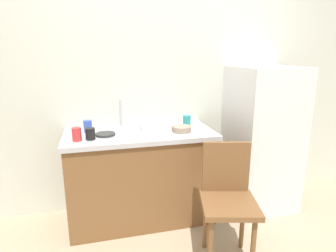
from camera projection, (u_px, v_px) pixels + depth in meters
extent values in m
cube|color=silver|center=(161.00, 81.00, 2.89)|extent=(4.80, 0.10, 2.53)
cube|color=brown|center=(141.00, 178.00, 2.70)|extent=(1.29, 0.60, 0.81)
cube|color=#B7B7BC|center=(140.00, 134.00, 2.60)|extent=(1.33, 0.64, 0.04)
cylinder|color=#B7B7BC|center=(121.00, 113.00, 2.76)|extent=(0.02, 0.02, 0.25)
cube|color=white|center=(261.00, 138.00, 2.91)|extent=(0.60, 0.64, 1.42)
cylinder|color=brown|center=(210.00, 247.00, 2.02)|extent=(0.04, 0.04, 0.45)
cylinder|color=brown|center=(253.00, 247.00, 2.02)|extent=(0.04, 0.04, 0.45)
cylinder|color=brown|center=(205.00, 222.00, 2.31)|extent=(0.04, 0.04, 0.45)
cylinder|color=brown|center=(243.00, 223.00, 2.31)|extent=(0.04, 0.04, 0.45)
cube|color=brown|center=(229.00, 205.00, 2.10)|extent=(0.49, 0.49, 0.04)
cube|color=brown|center=(226.00, 167.00, 2.22)|extent=(0.36, 0.12, 0.40)
cube|color=white|center=(155.00, 127.00, 2.66)|extent=(0.28, 0.20, 0.05)
cylinder|color=gray|center=(182.00, 129.00, 2.59)|extent=(0.17, 0.17, 0.05)
cylinder|color=#2D2D2D|center=(105.00, 134.00, 2.48)|extent=(0.17, 0.17, 0.02)
cylinder|color=blue|center=(88.00, 126.00, 2.57)|extent=(0.07, 0.07, 0.11)
cylinder|color=black|center=(90.00, 134.00, 2.35)|extent=(0.08, 0.08, 0.10)
cylinder|color=red|center=(77.00, 134.00, 2.32)|extent=(0.07, 0.07, 0.11)
cylinder|color=teal|center=(187.00, 120.00, 2.82)|extent=(0.08, 0.08, 0.10)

